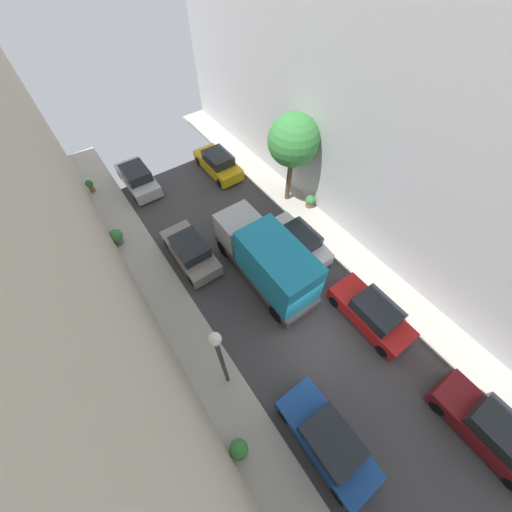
# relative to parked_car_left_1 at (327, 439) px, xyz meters

# --- Properties ---
(ground) EXTENTS (32.00, 32.00, 0.00)m
(ground) POSITION_rel_parked_car_left_1_xyz_m (2.70, 3.35, -0.72)
(ground) COLOR #423F42
(sidewalk_left) EXTENTS (2.00, 44.00, 0.15)m
(sidewalk_left) POSITION_rel_parked_car_left_1_xyz_m (-2.30, 3.35, -0.64)
(sidewalk_left) COLOR #B7B2A8
(sidewalk_left) RESTS_ON ground
(sidewalk_right) EXTENTS (2.00, 44.00, 0.15)m
(sidewalk_right) POSITION_rel_parked_car_left_1_xyz_m (7.70, 3.35, -0.64)
(sidewalk_right) COLOR #B7B2A8
(sidewalk_right) RESTS_ON ground
(parked_car_left_1) EXTENTS (1.78, 4.20, 1.57)m
(parked_car_left_1) POSITION_rel_parked_car_left_1_xyz_m (0.00, 0.00, 0.00)
(parked_car_left_1) COLOR #194799
(parked_car_left_1) RESTS_ON ground
(parked_car_left_2) EXTENTS (1.78, 4.20, 1.57)m
(parked_car_left_2) POSITION_rel_parked_car_left_1_xyz_m (0.00, 11.04, 0.00)
(parked_car_left_2) COLOR gray
(parked_car_left_2) RESTS_ON ground
(parked_car_left_3) EXTENTS (1.78, 4.20, 1.57)m
(parked_car_left_3) POSITION_rel_parked_car_left_1_xyz_m (0.00, 18.80, 0.00)
(parked_car_left_3) COLOR silver
(parked_car_left_3) RESTS_ON ground
(parked_car_right_0) EXTENTS (1.78, 4.20, 1.57)m
(parked_car_right_0) POSITION_rel_parked_car_left_1_xyz_m (5.40, -3.48, 0.00)
(parked_car_right_0) COLOR maroon
(parked_car_right_0) RESTS_ON ground
(parked_car_right_1) EXTENTS (1.78, 4.20, 1.57)m
(parked_car_right_1) POSITION_rel_parked_car_left_1_xyz_m (5.40, 2.54, 0.00)
(parked_car_right_1) COLOR red
(parked_car_right_1) RESTS_ON ground
(parked_car_right_2) EXTENTS (1.78, 4.20, 1.57)m
(parked_car_right_2) POSITION_rel_parked_car_left_1_xyz_m (5.40, 8.05, 0.00)
(parked_car_right_2) COLOR white
(parked_car_right_2) RESTS_ON ground
(parked_car_right_3) EXTENTS (1.78, 4.20, 1.57)m
(parked_car_right_3) POSITION_rel_parked_car_left_1_xyz_m (5.40, 16.98, 0.00)
(parked_car_right_3) COLOR gold
(parked_car_right_3) RESTS_ON ground
(delivery_truck) EXTENTS (2.26, 6.60, 3.38)m
(delivery_truck) POSITION_rel_parked_car_left_1_xyz_m (2.70, 7.51, 1.07)
(delivery_truck) COLOR #4C4C51
(delivery_truck) RESTS_ON ground
(street_tree_1) EXTENTS (2.95, 2.95, 5.77)m
(street_tree_1) POSITION_rel_parked_car_left_1_xyz_m (7.61, 11.71, 3.69)
(street_tree_1) COLOR brown
(street_tree_1) RESTS_ON sidewalk_right
(potted_plant_0) EXTENTS (0.72, 0.72, 0.94)m
(potted_plant_0) POSITION_rel_parked_car_left_1_xyz_m (-2.93, 1.70, -0.05)
(potted_plant_0) COLOR #B2A899
(potted_plant_0) RESTS_ON sidewalk_left
(potted_plant_1) EXTENTS (0.50, 0.50, 0.89)m
(potted_plant_1) POSITION_rel_parked_car_left_1_xyz_m (-2.91, 20.08, -0.04)
(potted_plant_1) COLOR brown
(potted_plant_1) RESTS_ON sidewalk_left
(potted_plant_2) EXTENTS (0.62, 0.62, 0.87)m
(potted_plant_2) POSITION_rel_parked_car_left_1_xyz_m (8.29, 10.23, -0.10)
(potted_plant_2) COLOR brown
(potted_plant_2) RESTS_ON sidewalk_right
(potted_plant_3) EXTENTS (0.77, 0.77, 1.03)m
(potted_plant_3) POSITION_rel_parked_car_left_1_xyz_m (-3.04, 14.52, -0.00)
(potted_plant_3) COLOR slate
(potted_plant_3) RESTS_ON sidewalk_left
(lamp_post) EXTENTS (0.44, 0.44, 5.31)m
(lamp_post) POSITION_rel_parked_car_left_1_xyz_m (-1.90, 4.16, 2.95)
(lamp_post) COLOR #333338
(lamp_post) RESTS_ON sidewalk_left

